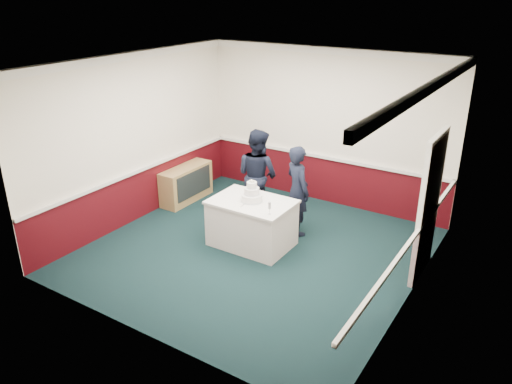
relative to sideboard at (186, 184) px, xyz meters
The scene contains 9 objects.
ground 2.52m from the sideboard, 24.32° to the right, with size 5.00×5.00×0.00m, color #122C2D.
room_shell 2.89m from the sideboard, 10.08° to the right, with size 5.00×5.00×3.00m.
sideboard is the anchor object (origin of this frame).
cake_table 2.28m from the sideboard, 22.10° to the right, with size 1.32×0.92×0.79m.
wedding_cake 2.35m from the sideboard, 22.10° to the right, with size 0.35×0.35×0.36m.
cake_knife 2.38m from the sideboard, 26.92° to the right, with size 0.01×0.22×0.01m, color silver.
champagne_flute 2.91m from the sideboard, 23.53° to the right, with size 0.05×0.05×0.21m.
person_man 1.71m from the sideboard, ahead, with size 0.83×0.64×1.70m, color black.
person_woman 2.57m from the sideboard, ahead, with size 0.58×0.38×1.58m, color black.
Camera 1 is at (3.86, -6.02, 4.03)m, focal length 35.00 mm.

